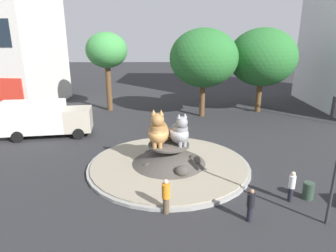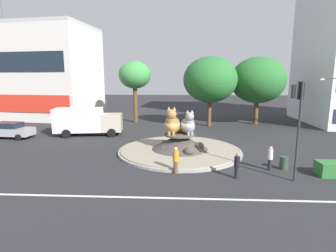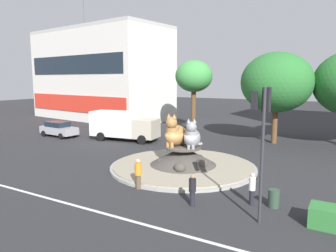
{
  "view_description": "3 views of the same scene",
  "coord_description": "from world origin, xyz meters",
  "px_view_note": "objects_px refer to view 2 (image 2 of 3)",
  "views": [
    {
      "loc": [
        -0.34,
        -17.3,
        8.11
      ],
      "look_at": [
        -0.03,
        1.08,
        2.42
      ],
      "focal_mm": 31.1,
      "sensor_mm": 36.0,
      "label": 1
    },
    {
      "loc": [
        0.1,
        -21.58,
        6.13
      ],
      "look_at": [
        -1.01,
        0.27,
        2.17
      ],
      "focal_mm": 27.95,
      "sensor_mm": 36.0,
      "label": 2
    },
    {
      "loc": [
        10.15,
        -19.73,
        6.32
      ],
      "look_at": [
        -2.4,
        2.01,
        2.61
      ],
      "focal_mm": 33.99,
      "sensor_mm": 36.0,
      "label": 3
    }
  ],
  "objects_px": {
    "cat_statue_tabby": "(172,124)",
    "broadleaf_tree_behind_island": "(258,80)",
    "pedestrian_orange_shirt": "(176,160)",
    "traffic_light_mast": "(298,110)",
    "litter_bin": "(284,163)",
    "pedestrian_white_shirt": "(270,158)",
    "delivery_box_truck": "(87,121)",
    "sedan_on_far_lane": "(10,130)",
    "second_tree_near_tower": "(210,80)",
    "pedestrian_black_shirt": "(237,165)",
    "shophouse_block": "(23,73)",
    "cat_statue_grey": "(188,125)",
    "third_tree_left": "(135,76)"
  },
  "relations": [
    {
      "from": "delivery_box_truck",
      "to": "litter_bin",
      "type": "xyz_separation_m",
      "value": [
        17.38,
        -10.19,
        -1.16
      ]
    },
    {
      "from": "pedestrian_white_shirt",
      "to": "sedan_on_far_lane",
      "type": "height_order",
      "value": "pedestrian_white_shirt"
    },
    {
      "from": "shophouse_block",
      "to": "delivery_box_truck",
      "type": "relative_size",
      "value": 3.26
    },
    {
      "from": "broadleaf_tree_behind_island",
      "to": "pedestrian_black_shirt",
      "type": "height_order",
      "value": "broadleaf_tree_behind_island"
    },
    {
      "from": "cat_statue_grey",
      "to": "third_tree_left",
      "type": "bearing_deg",
      "value": -173.25
    },
    {
      "from": "sedan_on_far_lane",
      "to": "delivery_box_truck",
      "type": "xyz_separation_m",
      "value": [
        7.54,
        1.84,
        0.75
      ]
    },
    {
      "from": "cat_statue_tabby",
      "to": "second_tree_near_tower",
      "type": "bearing_deg",
      "value": 165.91
    },
    {
      "from": "shophouse_block",
      "to": "pedestrian_black_shirt",
      "type": "relative_size",
      "value": 14.8
    },
    {
      "from": "traffic_light_mast",
      "to": "pedestrian_orange_shirt",
      "type": "distance_m",
      "value": 7.98
    },
    {
      "from": "litter_bin",
      "to": "third_tree_left",
      "type": "bearing_deg",
      "value": 125.28
    },
    {
      "from": "pedestrian_white_shirt",
      "to": "traffic_light_mast",
      "type": "bearing_deg",
      "value": -85.21
    },
    {
      "from": "pedestrian_black_shirt",
      "to": "pedestrian_orange_shirt",
      "type": "relative_size",
      "value": 0.92
    },
    {
      "from": "cat_statue_grey",
      "to": "shophouse_block",
      "type": "relative_size",
      "value": 0.09
    },
    {
      "from": "cat_statue_grey",
      "to": "litter_bin",
      "type": "height_order",
      "value": "cat_statue_grey"
    },
    {
      "from": "cat_statue_tabby",
      "to": "second_tree_near_tower",
      "type": "distance_m",
      "value": 13.7
    },
    {
      "from": "broadleaf_tree_behind_island",
      "to": "second_tree_near_tower",
      "type": "bearing_deg",
      "value": -164.12
    },
    {
      "from": "delivery_box_truck",
      "to": "litter_bin",
      "type": "bearing_deg",
      "value": -38.55
    },
    {
      "from": "cat_statue_tabby",
      "to": "sedan_on_far_lane",
      "type": "relative_size",
      "value": 0.51
    },
    {
      "from": "cat_statue_tabby",
      "to": "pedestrian_orange_shirt",
      "type": "height_order",
      "value": "cat_statue_tabby"
    },
    {
      "from": "pedestrian_black_shirt",
      "to": "pedestrian_orange_shirt",
      "type": "bearing_deg",
      "value": 115.99
    },
    {
      "from": "pedestrian_orange_shirt",
      "to": "litter_bin",
      "type": "distance_m",
      "value": 7.5
    },
    {
      "from": "sedan_on_far_lane",
      "to": "pedestrian_black_shirt",
      "type": "bearing_deg",
      "value": -21.42
    },
    {
      "from": "sedan_on_far_lane",
      "to": "litter_bin",
      "type": "relative_size",
      "value": 5.19
    },
    {
      "from": "sedan_on_far_lane",
      "to": "pedestrian_white_shirt",
      "type": "bearing_deg",
      "value": -15.61
    },
    {
      "from": "cat_statue_grey",
      "to": "second_tree_near_tower",
      "type": "relative_size",
      "value": 0.25
    },
    {
      "from": "litter_bin",
      "to": "pedestrian_orange_shirt",
      "type": "bearing_deg",
      "value": -171.0
    },
    {
      "from": "cat_statue_tabby",
      "to": "third_tree_left",
      "type": "relative_size",
      "value": 0.28
    },
    {
      "from": "cat_statue_tabby",
      "to": "broadleaf_tree_behind_island",
      "type": "bearing_deg",
      "value": 148.02
    },
    {
      "from": "broadleaf_tree_behind_island",
      "to": "sedan_on_far_lane",
      "type": "bearing_deg",
      "value": -160.38
    },
    {
      "from": "delivery_box_truck",
      "to": "litter_bin",
      "type": "height_order",
      "value": "delivery_box_truck"
    },
    {
      "from": "third_tree_left",
      "to": "pedestrian_orange_shirt",
      "type": "relative_size",
      "value": 4.82
    },
    {
      "from": "cat_statue_tabby",
      "to": "pedestrian_black_shirt",
      "type": "bearing_deg",
      "value": 40.94
    },
    {
      "from": "broadleaf_tree_behind_island",
      "to": "shophouse_block",
      "type": "bearing_deg",
      "value": 171.33
    },
    {
      "from": "broadleaf_tree_behind_island",
      "to": "pedestrian_orange_shirt",
      "type": "relative_size",
      "value": 5.07
    },
    {
      "from": "cat_statue_tabby",
      "to": "pedestrian_orange_shirt",
      "type": "relative_size",
      "value": 1.34
    },
    {
      "from": "second_tree_near_tower",
      "to": "sedan_on_far_lane",
      "type": "distance_m",
      "value": 23.55
    },
    {
      "from": "cat_statue_tabby",
      "to": "pedestrian_black_shirt",
      "type": "height_order",
      "value": "cat_statue_tabby"
    },
    {
      "from": "shophouse_block",
      "to": "second_tree_near_tower",
      "type": "height_order",
      "value": "shophouse_block"
    },
    {
      "from": "broadleaf_tree_behind_island",
      "to": "sedan_on_far_lane",
      "type": "height_order",
      "value": "broadleaf_tree_behind_island"
    },
    {
      "from": "pedestrian_orange_shirt",
      "to": "sedan_on_far_lane",
      "type": "bearing_deg",
      "value": -160.14
    },
    {
      "from": "cat_statue_tabby",
      "to": "traffic_light_mast",
      "type": "distance_m",
      "value": 9.88
    },
    {
      "from": "pedestrian_orange_shirt",
      "to": "broadleaf_tree_behind_island",
      "type": "bearing_deg",
      "value": 110.13
    },
    {
      "from": "broadleaf_tree_behind_island",
      "to": "pedestrian_white_shirt",
      "type": "height_order",
      "value": "broadleaf_tree_behind_island"
    },
    {
      "from": "sedan_on_far_lane",
      "to": "broadleaf_tree_behind_island",
      "type": "bearing_deg",
      "value": 23.82
    },
    {
      "from": "cat_statue_grey",
      "to": "sedan_on_far_lane",
      "type": "xyz_separation_m",
      "value": [
        -18.43,
        4.27,
        -1.46
      ]
    },
    {
      "from": "traffic_light_mast",
      "to": "litter_bin",
      "type": "xyz_separation_m",
      "value": [
        0.23,
        2.03,
        -3.89
      ]
    },
    {
      "from": "pedestrian_orange_shirt",
      "to": "delivery_box_truck",
      "type": "height_order",
      "value": "delivery_box_truck"
    },
    {
      "from": "cat_statue_grey",
      "to": "sedan_on_far_lane",
      "type": "bearing_deg",
      "value": -121.45
    },
    {
      "from": "broadleaf_tree_behind_island",
      "to": "pedestrian_white_shirt",
      "type": "bearing_deg",
      "value": -102.53
    },
    {
      "from": "pedestrian_black_shirt",
      "to": "pedestrian_orange_shirt",
      "type": "height_order",
      "value": "pedestrian_orange_shirt"
    }
  ]
}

